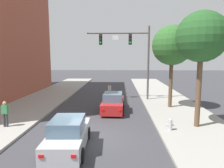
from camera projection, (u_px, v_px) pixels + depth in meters
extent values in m
plane|color=#38383D|center=(91.00, 136.00, 11.66)|extent=(120.00, 120.00, 0.00)
cube|color=#99968E|center=(205.00, 137.00, 11.41)|extent=(5.00, 60.00, 0.15)
cylinder|color=#514C47|center=(148.00, 63.00, 20.81)|extent=(0.20, 0.20, 7.50)
cylinder|color=#514C47|center=(118.00, 33.00, 20.52)|extent=(6.29, 0.14, 0.14)
cube|color=black|center=(130.00, 39.00, 20.56)|extent=(0.32, 0.28, 1.05)
sphere|color=#2D2823|center=(130.00, 36.00, 20.36)|extent=(0.18, 0.18, 0.18)
sphere|color=#2D2823|center=(130.00, 39.00, 20.41)|extent=(0.18, 0.18, 0.18)
sphere|color=green|center=(130.00, 43.00, 20.45)|extent=(0.18, 0.18, 0.18)
cube|color=black|center=(101.00, 39.00, 20.67)|extent=(0.32, 0.28, 1.05)
sphere|color=#2D2823|center=(100.00, 36.00, 20.48)|extent=(0.18, 0.18, 0.18)
sphere|color=#2D2823|center=(101.00, 39.00, 20.52)|extent=(0.18, 0.18, 0.18)
sphere|color=green|center=(101.00, 43.00, 20.56)|extent=(0.18, 0.18, 0.18)
cube|color=white|center=(115.00, 38.00, 20.57)|extent=(0.60, 0.03, 0.44)
cube|color=#B21E1E|center=(113.00, 105.00, 16.99)|extent=(1.85, 4.26, 0.80)
cube|color=slate|center=(113.00, 97.00, 16.75)|extent=(1.57, 2.05, 0.64)
cylinder|color=black|center=(105.00, 104.00, 18.37)|extent=(0.24, 0.65, 0.64)
cylinder|color=black|center=(123.00, 104.00, 18.25)|extent=(0.24, 0.65, 0.64)
cylinder|color=black|center=(102.00, 111.00, 15.80)|extent=(0.24, 0.65, 0.64)
cylinder|color=black|center=(122.00, 112.00, 15.68)|extent=(0.24, 0.65, 0.64)
cube|color=red|center=(102.00, 110.00, 14.93)|extent=(0.20, 0.05, 0.14)
cube|color=red|center=(120.00, 110.00, 14.84)|extent=(0.20, 0.05, 0.14)
cube|color=#B7B7BC|center=(69.00, 138.00, 10.01)|extent=(1.88, 4.27, 0.80)
cube|color=slate|center=(67.00, 125.00, 9.77)|extent=(1.59, 2.06, 0.64)
cylinder|color=black|center=(59.00, 133.00, 11.33)|extent=(0.25, 0.65, 0.64)
cylinder|color=black|center=(88.00, 133.00, 11.34)|extent=(0.25, 0.65, 0.64)
cylinder|color=black|center=(44.00, 155.00, 8.75)|extent=(0.25, 0.65, 0.64)
cylinder|color=black|center=(81.00, 155.00, 8.76)|extent=(0.25, 0.65, 0.64)
cube|color=red|center=(41.00, 157.00, 7.89)|extent=(0.20, 0.05, 0.14)
cube|color=red|center=(73.00, 157.00, 7.90)|extent=(0.20, 0.05, 0.14)
cylinder|color=#333338|center=(4.00, 120.00, 12.81)|extent=(0.14, 0.14, 0.85)
cylinder|color=#333338|center=(7.00, 120.00, 12.81)|extent=(0.14, 0.14, 0.85)
cube|color=#337F47|center=(5.00, 109.00, 12.72)|extent=(0.36, 0.22, 0.56)
sphere|color=tan|center=(4.00, 103.00, 12.66)|extent=(0.22, 0.22, 0.22)
cylinder|color=#333338|center=(109.00, 94.00, 22.47)|extent=(0.14, 0.14, 0.85)
cylinder|color=#333338|center=(110.00, 94.00, 22.46)|extent=(0.14, 0.14, 0.85)
cube|color=silver|center=(110.00, 88.00, 22.37)|extent=(0.36, 0.22, 0.56)
sphere|color=brown|center=(110.00, 85.00, 22.32)|extent=(0.22, 0.22, 0.22)
cylinder|color=#B2B2B7|center=(170.00, 126.00, 12.22)|extent=(0.24, 0.24, 0.55)
sphere|color=#B2B2B7|center=(170.00, 120.00, 12.18)|extent=(0.22, 0.22, 0.22)
cylinder|color=#B2B2B7|center=(167.00, 125.00, 12.23)|extent=(0.12, 0.09, 0.09)
cylinder|color=#B2B2B7|center=(173.00, 125.00, 12.21)|extent=(0.12, 0.09, 0.09)
cylinder|color=brown|center=(198.00, 92.00, 12.65)|extent=(0.32, 0.32, 4.45)
sphere|color=#235123|center=(202.00, 37.00, 12.20)|extent=(3.09, 3.09, 3.09)
cylinder|color=brown|center=(171.00, 84.00, 17.71)|extent=(0.32, 0.32, 4.11)
sphere|color=#2D6028|center=(172.00, 45.00, 17.26)|extent=(3.43, 3.43, 3.43)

